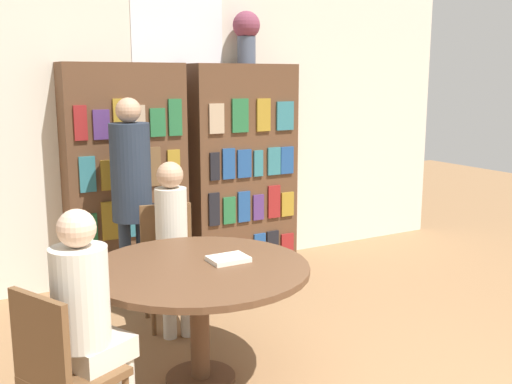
# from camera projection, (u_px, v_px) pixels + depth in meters

# --- Properties ---
(wall_back) EXTENTS (6.40, 0.07, 3.00)m
(wall_back) POSITION_uv_depth(u_px,v_px,m) (179.00, 117.00, 5.69)
(wall_back) COLOR beige
(wall_back) RESTS_ON ground_plane
(bookshelf_left) EXTENTS (1.07, 0.34, 2.00)m
(bookshelf_left) POSITION_uv_depth(u_px,v_px,m) (126.00, 178.00, 5.33)
(bookshelf_left) COLOR brown
(bookshelf_left) RESTS_ON ground_plane
(bookshelf_right) EXTENTS (1.07, 0.34, 2.00)m
(bookshelf_right) POSITION_uv_depth(u_px,v_px,m) (244.00, 168.00, 5.91)
(bookshelf_right) COLOR brown
(bookshelf_right) RESTS_ON ground_plane
(flower_vase) EXTENTS (0.26, 0.26, 0.49)m
(flower_vase) POSITION_uv_depth(u_px,v_px,m) (246.00, 33.00, 5.69)
(flower_vase) COLOR #475166
(flower_vase) RESTS_ON bookshelf_right
(reading_table) EXTENTS (1.36, 1.36, 0.76)m
(reading_table) POSITION_uv_depth(u_px,v_px,m) (199.00, 282.00, 3.65)
(reading_table) COLOR brown
(reading_table) RESTS_ON ground_plane
(chair_near_camera) EXTENTS (0.53, 0.53, 0.91)m
(chair_near_camera) POSITION_uv_depth(u_px,v_px,m) (61.00, 368.00, 2.87)
(chair_near_camera) COLOR brown
(chair_near_camera) RESTS_ON ground_plane
(chair_left_side) EXTENTS (0.47, 0.47, 0.91)m
(chair_left_side) POSITION_uv_depth(u_px,v_px,m) (169.00, 257.00, 4.63)
(chair_left_side) COLOR brown
(chair_left_side) RESTS_ON ground_plane
(seated_reader_left) EXTENTS (0.29, 0.38, 1.28)m
(seated_reader_left) POSITION_uv_depth(u_px,v_px,m) (173.00, 237.00, 4.41)
(seated_reader_left) COLOR beige
(seated_reader_left) RESTS_ON ground_plane
(seated_reader_right) EXTENTS (0.42, 0.39, 1.27)m
(seated_reader_right) POSITION_uv_depth(u_px,v_px,m) (88.00, 313.00, 2.97)
(seated_reader_right) COLOR beige
(seated_reader_right) RESTS_ON ground_plane
(librarian_standing) EXTENTS (0.32, 0.59, 1.72)m
(librarian_standing) POSITION_uv_depth(u_px,v_px,m) (131.00, 180.00, 4.84)
(librarian_standing) COLOR #232D3D
(librarian_standing) RESTS_ON ground_plane
(open_book_on_table) EXTENTS (0.24, 0.18, 0.03)m
(open_book_on_table) POSITION_uv_depth(u_px,v_px,m) (228.00, 259.00, 3.72)
(open_book_on_table) COLOR silver
(open_book_on_table) RESTS_ON reading_table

